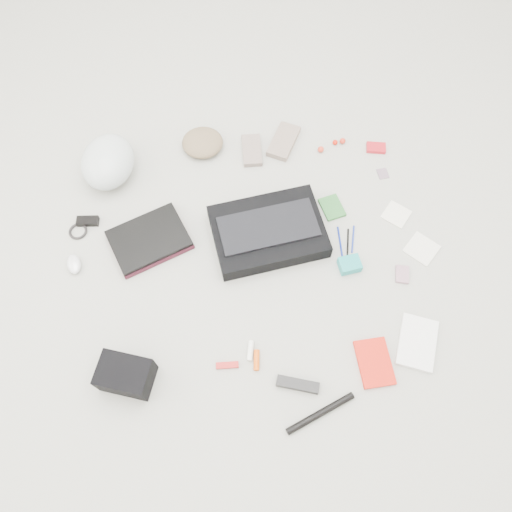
{
  "coord_description": "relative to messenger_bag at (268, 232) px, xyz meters",
  "views": [
    {
      "loc": [
        -0.11,
        -0.9,
        1.91
      ],
      "look_at": [
        0.0,
        0.0,
        0.05
      ],
      "focal_mm": 35.0,
      "sensor_mm": 36.0,
      "label": 1
    }
  ],
  "objects": [
    {
      "name": "card_deck",
      "position": [
        0.53,
        -0.25,
        -0.03
      ],
      "size": [
        0.07,
        0.09,
        0.01
      ],
      "primitive_type": "cube",
      "rotation": [
        0.0,
        0.0,
        -0.25
      ],
      "color": "gray",
      "rests_on": "ground_plane"
    },
    {
      "name": "multitool",
      "position": [
        -0.23,
        -0.54,
        -0.03
      ],
      "size": [
        0.09,
        0.03,
        0.01
      ],
      "primitive_type": "cube",
      "rotation": [
        0.0,
        0.0,
        -0.05
      ],
      "color": "#A61916",
      "rests_on": "ground_plane"
    },
    {
      "name": "stamp_sheet",
      "position": [
        0.57,
        0.26,
        -0.04
      ],
      "size": [
        0.05,
        0.06,
        0.0
      ],
      "primitive_type": "cube",
      "rotation": [
        0.0,
        0.0,
        0.09
      ],
      "color": "slate",
      "rests_on": "ground_plane"
    },
    {
      "name": "book_red",
      "position": [
        0.34,
        -0.6,
        -0.03
      ],
      "size": [
        0.13,
        0.19,
        0.02
      ],
      "primitive_type": "cube",
      "rotation": [
        0.0,
        0.0,
        0.03
      ],
      "color": "red",
      "rests_on": "ground_plane"
    },
    {
      "name": "lollipop_b",
      "position": [
        0.38,
        0.46,
        -0.03
      ],
      "size": [
        0.03,
        0.03,
        0.03
      ],
      "primitive_type": "sphere",
      "rotation": [
        0.0,
        0.0,
        0.4
      ],
      "color": "red",
      "rests_on": "ground_plane"
    },
    {
      "name": "camera_bag",
      "position": [
        -0.6,
        -0.55,
        0.02
      ],
      "size": [
        0.22,
        0.19,
        0.12
      ],
      "primitive_type": "cube",
      "rotation": [
        0.0,
        0.0,
        -0.34
      ],
      "color": "black",
      "rests_on": "ground_plane"
    },
    {
      "name": "laptop_sleeve",
      "position": [
        -0.51,
        0.03,
        -0.03
      ],
      "size": [
        0.38,
        0.34,
        0.02
      ],
      "primitive_type": "cube",
      "rotation": [
        0.0,
        0.0,
        0.37
      ],
      "color": "#401320",
      "rests_on": "ground_plane"
    },
    {
      "name": "pen_navy",
      "position": [
        0.36,
        -0.06,
        -0.04
      ],
      "size": [
        0.04,
        0.13,
        0.01
      ],
      "primitive_type": "cylinder",
      "rotation": [
        1.57,
        0.0,
        -0.27
      ],
      "color": "navy",
      "rests_on": "ground_plane"
    },
    {
      "name": "mitten_right",
      "position": [
        0.14,
        0.49,
        -0.02
      ],
      "size": [
        0.18,
        0.23,
        0.03
      ],
      "primitive_type": "cube",
      "rotation": [
        0.0,
        0.0,
        -0.5
      ],
      "color": "gray",
      "rests_on": "ground_plane"
    },
    {
      "name": "power_brick",
      "position": [
        -0.78,
        0.16,
        -0.03
      ],
      "size": [
        0.1,
        0.05,
        0.03
      ],
      "primitive_type": "cube",
      "rotation": [
        0.0,
        0.0,
        -0.1
      ],
      "color": "black",
      "rests_on": "ground_plane"
    },
    {
      "name": "mitten_left",
      "position": [
        -0.02,
        0.46,
        -0.03
      ],
      "size": [
        0.09,
        0.18,
        0.03
      ],
      "primitive_type": "cube",
      "rotation": [
        0.0,
        0.0,
        -0.04
      ],
      "color": "gray",
      "rests_on": "ground_plane"
    },
    {
      "name": "laptop",
      "position": [
        -0.51,
        0.03,
        -0.01
      ],
      "size": [
        0.38,
        0.33,
        0.02
      ],
      "primitive_type": "cube",
      "rotation": [
        0.0,
        0.0,
        0.37
      ],
      "color": "black",
      "rests_on": "laptop_sleeve"
    },
    {
      "name": "napkin_top",
      "position": [
        0.58,
        0.04,
        -0.04
      ],
      "size": [
        0.15,
        0.15,
        0.01
      ],
      "primitive_type": "cube",
      "rotation": [
        0.0,
        0.0,
        0.85
      ],
      "color": "beige",
      "rests_on": "ground_plane"
    },
    {
      "name": "pen_blue",
      "position": [
        0.31,
        -0.07,
        -0.03
      ],
      "size": [
        0.02,
        0.14,
        0.01
      ],
      "primitive_type": "cylinder",
      "rotation": [
        1.57,
        0.0,
        -0.06
      ],
      "color": "navy",
      "rests_on": "ground_plane"
    },
    {
      "name": "lollipop_c",
      "position": [
        0.42,
        0.46,
        -0.02
      ],
      "size": [
        0.03,
        0.03,
        0.03
      ],
      "primitive_type": "sphere",
      "rotation": [
        0.0,
        0.0,
        0.02
      ],
      "color": "red",
      "rests_on": "ground_plane"
    },
    {
      "name": "accordion_wallet",
      "position": [
        0.32,
        -0.19,
        -0.02
      ],
      "size": [
        0.1,
        0.08,
        0.04
      ],
      "primitive_type": "cube",
      "rotation": [
        0.0,
        0.0,
        0.13
      ],
      "color": "teal",
      "rests_on": "ground_plane"
    },
    {
      "name": "notepad",
      "position": [
        0.3,
        0.11,
        -0.03
      ],
      "size": [
        0.11,
        0.13,
        0.01
      ],
      "primitive_type": "cube",
      "rotation": [
        0.0,
        0.0,
        0.23
      ],
      "color": "#276029",
      "rests_on": "ground_plane"
    },
    {
      "name": "bike_pump",
      "position": [
        0.1,
        -0.76,
        -0.03
      ],
      "size": [
        0.27,
        0.13,
        0.03
      ],
      "primitive_type": "cylinder",
      "rotation": [
        0.0,
        1.57,
        0.37
      ],
      "color": "black",
      "rests_on": "ground_plane"
    },
    {
      "name": "mouse",
      "position": [
        -0.83,
        -0.05,
        -0.02
      ],
      "size": [
        0.08,
        0.1,
        0.04
      ],
      "primitive_type": "ellipsoid",
      "rotation": [
        0.0,
        0.0,
        0.21
      ],
      "color": "silver",
      "rests_on": "ground_plane"
    },
    {
      "name": "napkin_bottom",
      "position": [
        0.65,
        -0.14,
        -0.04
      ],
      "size": [
        0.17,
        0.17,
        0.01
      ],
      "primitive_type": "cube",
      "rotation": [
        0.0,
        0.0,
        0.77
      ],
      "color": "beige",
      "rests_on": "ground_plane"
    },
    {
      "name": "toiletry_tube_orange",
      "position": [
        -0.11,
        -0.54,
        -0.03
      ],
      "size": [
        0.03,
        0.08,
        0.02
      ],
      "primitive_type": "cylinder",
      "rotation": [
        1.57,
        0.0,
        -0.14
      ],
      "color": "#D14B0B",
      "rests_on": "ground_plane"
    },
    {
      "name": "toiletry_tube_white",
      "position": [
        -0.13,
        -0.5,
        -0.03
      ],
      "size": [
        0.04,
        0.08,
        0.02
      ],
      "primitive_type": "cylinder",
      "rotation": [
        1.57,
        0.0,
        -0.21
      ],
      "color": "silver",
      "rests_on": "ground_plane"
    },
    {
      "name": "cable_coil",
      "position": [
        -0.82,
        0.12,
        -0.03
      ],
      "size": [
        0.1,
        0.1,
        0.01
      ],
      "primitive_type": "torus",
      "rotation": [
        0.0,
        0.0,
        0.19
      ],
      "color": "black",
      "rests_on": "ground_plane"
    },
    {
      "name": "ground_plane",
      "position": [
        -0.07,
        -0.11,
        -0.04
      ],
      "size": [
        4.0,
        4.0,
        0.0
      ],
      "primitive_type": "plane",
      "color": "gray"
    },
    {
      "name": "beanie",
      "position": [
        -0.25,
        0.51,
        -0.0
      ],
      "size": [
        0.22,
        0.21,
        0.07
      ],
      "primitive_type": "ellipsoid",
      "rotation": [
        0.0,
        0.0,
        -0.13
      ],
      "color": "brown",
      "rests_on": "ground_plane"
    },
    {
      "name": "altoids_tin",
      "position": [
        0.57,
        0.4,
        -0.03
      ],
      "size": [
        0.1,
        0.07,
        0.02
      ],
      "primitive_type": "cube",
      "rotation": [
        0.0,
        0.0,
        -0.21
      ],
      "color": "#B41923",
      "rests_on": "ground_plane"
    },
    {
      "name": "pen_black",
      "position": [
        0.34,
        -0.08,
        -0.03
      ],
      "size": [
        0.04,
        0.14,
        0.01
      ],
      "primitive_type": "cylinder",
      "rotation": [
        1.57,
        0.0,
        -0.23
      ],
      "color": "black",
      "rests_on": "ground_plane"
    },
    {
      "name": "book_white",
      "position": [
        0.52,
        -0.54,
        -0.03
      ],
      "size": [
        0.21,
        0.25,
        0.02
      ],
      "primitive_type": "cube",
      "rotation": [
        0.0,
        0.0,
        -0.39
      ],
      "color": "silver",
      "rests_on": "ground_plane"
    },
    {
      "name": "bag_flap",
      "position": [
        -0.0,
        0.0,
        0.04
      ],
      "size": [
        0.43,
        0.24,
        0.01
      ],
      "primitive_type": "cube",
      "rotation": [
        0.0,
        0.0,
        0.13
      ],
      "color": "black",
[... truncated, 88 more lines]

